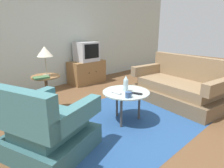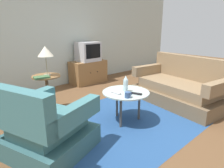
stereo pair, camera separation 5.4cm
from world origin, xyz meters
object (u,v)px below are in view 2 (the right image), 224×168
(couch, at_px, (180,88))
(vase, at_px, (126,84))
(tv_stand, at_px, (88,72))
(armchair, at_px, (46,129))
(mug, at_px, (128,95))
(book, at_px, (42,77))
(coffee_table, at_px, (126,95))
(table_lamp, at_px, (45,52))
(tv_remote_dark, at_px, (136,94))
(television, at_px, (88,52))
(side_table, at_px, (47,86))
(tv_remote_silver, at_px, (116,93))

(couch, bearing_deg, vase, 90.40)
(vase, bearing_deg, tv_stand, 67.76)
(armchair, relative_size, tv_stand, 1.20)
(mug, relative_size, book, 0.51)
(coffee_table, relative_size, vase, 2.91)
(mug, bearing_deg, coffee_table, 49.21)
(table_lamp, xyz_separation_m, book, (-0.14, -0.10, -0.37))
(armchair, xyz_separation_m, couch, (2.56, -0.23, -0.01))
(mug, relative_size, tv_remote_dark, 0.69)
(television, distance_m, table_lamp, 1.88)
(couch, distance_m, vase, 1.36)
(television, height_order, book, television)
(armchair, distance_m, coffee_table, 1.25)
(vase, distance_m, book, 1.32)
(coffee_table, height_order, mug, mug)
(side_table, height_order, book, book)
(couch, xyz_separation_m, side_table, (-2.01, 1.32, 0.17))
(tv_remote_dark, distance_m, book, 1.49)
(side_table, height_order, vase, vase)
(armchair, xyz_separation_m, coffee_table, (1.25, -0.06, 0.13))
(couch, height_order, coffee_table, couch)
(mug, distance_m, tv_remote_dark, 0.19)
(table_lamp, bearing_deg, tv_remote_silver, -65.15)
(table_lamp, bearing_deg, armchair, -117.57)
(coffee_table, xyz_separation_m, tv_remote_dark, (0.02, -0.18, 0.06))
(armchair, xyz_separation_m, tv_remote_silver, (1.07, -0.03, 0.19))
(couch, distance_m, coffee_table, 1.33)
(television, bearing_deg, book, -146.89)
(tv_stand, bearing_deg, coffee_table, -112.21)
(armchair, distance_m, vase, 1.28)
(armchair, height_order, coffee_table, armchair)
(armchair, distance_m, table_lamp, 1.41)
(side_table, bearing_deg, couch, -33.23)
(mug, bearing_deg, vase, 50.22)
(vase, height_order, book, vase)
(television, xyz_separation_m, book, (-1.71, -1.12, -0.16))
(tv_remote_dark, relative_size, tv_remote_silver, 1.17)
(table_lamp, distance_m, tv_remote_dark, 1.58)
(tv_remote_silver, bearing_deg, television, 148.72)
(table_lamp, distance_m, tv_remote_silver, 1.33)
(coffee_table, bearing_deg, mug, -130.79)
(couch, xyz_separation_m, vase, (-1.31, 0.18, 0.31))
(mug, height_order, book, book)
(couch, relative_size, book, 7.12)
(side_table, xyz_separation_m, tv_remote_silver, (0.53, -1.12, 0.03))
(mug, bearing_deg, couch, 0.95)
(couch, relative_size, vase, 7.41)
(television, bearing_deg, tv_remote_dark, -110.47)
(side_table, height_order, tv_stand, side_table)
(coffee_table, bearing_deg, book, 128.70)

